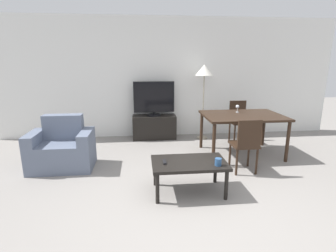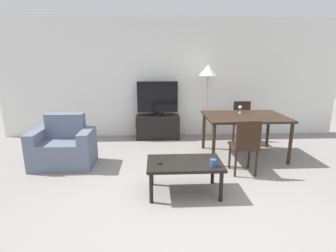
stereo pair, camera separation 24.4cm
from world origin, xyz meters
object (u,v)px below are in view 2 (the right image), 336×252
at_px(remote_primary, 160,162).
at_px(armchair, 64,148).
at_px(floor_lamp, 208,74).
at_px(tv, 158,99).
at_px(coffee_table, 184,165).
at_px(tv_stand, 158,127).
at_px(dining_table, 245,120).
at_px(wine_glass_left, 240,108).
at_px(dining_chair_far, 243,120).
at_px(cup_white_near, 213,163).
at_px(dining_chair_near, 245,144).

bearing_deg(remote_primary, armchair, 146.69).
bearing_deg(floor_lamp, tv, 173.99).
relative_size(armchair, coffee_table, 1.01).
bearing_deg(tv_stand, armchair, -136.57).
height_order(tv_stand, coffee_table, tv_stand).
relative_size(tv_stand, coffee_table, 0.98).
height_order(dining_table, floor_lamp, floor_lamp).
xyz_separation_m(tv, wine_glass_left, (1.56, -1.00, -0.04)).
bearing_deg(dining_table, tv_stand, 142.27).
bearing_deg(tv_stand, remote_primary, -90.07).
relative_size(armchair, dining_chair_far, 1.13).
bearing_deg(dining_table, dining_chair_far, 72.95).
bearing_deg(wine_glass_left, cup_white_near, -116.76).
xyz_separation_m(cup_white_near, wine_glass_left, (0.89, 1.76, 0.38)).
relative_size(dining_chair_far, remote_primary, 5.93).
bearing_deg(remote_primary, dining_table, 40.70).
distance_m(dining_chair_near, floor_lamp, 2.17).
bearing_deg(armchair, remote_primary, -33.31).
height_order(armchair, dining_table, armchair).
bearing_deg(tv, dining_table, -37.67).
bearing_deg(dining_chair_near, cup_white_near, -132.86).
distance_m(dining_table, wine_glass_left, 0.29).
distance_m(coffee_table, dining_table, 1.88).
xyz_separation_m(tv_stand, dining_chair_near, (1.33, -2.05, 0.24)).
bearing_deg(remote_primary, cup_white_near, -14.06).
height_order(coffee_table, dining_table, dining_table).
distance_m(armchair, dining_chair_near, 3.00).
height_order(dining_table, remote_primary, dining_table).
height_order(dining_chair_far, remote_primary, dining_chair_far).
bearing_deg(floor_lamp, wine_glass_left, -62.38).
bearing_deg(dining_chair_near, tv_stand, 122.99).
height_order(dining_chair_near, dining_chair_far, same).
height_order(tv_stand, floor_lamp, floor_lamp).
relative_size(dining_chair_far, cup_white_near, 9.15).
distance_m(dining_chair_near, dining_chair_far, 1.73).
relative_size(armchair, wine_glass_left, 6.87).
height_order(coffee_table, wine_glass_left, wine_glass_left).
height_order(coffee_table, floor_lamp, floor_lamp).
bearing_deg(dining_chair_near, dining_chair_far, 72.95).
bearing_deg(wine_glass_left, dining_chair_near, -102.31).
xyz_separation_m(floor_lamp, remote_primary, (-1.10, -2.47, -1.02)).
distance_m(dining_table, remote_primary, 2.11).
height_order(dining_chair_far, wine_glass_left, wine_glass_left).
xyz_separation_m(dining_chair_near, floor_lamp, (-0.23, 1.93, 0.97)).
xyz_separation_m(armchair, dining_chair_near, (2.95, -0.52, 0.19)).
xyz_separation_m(coffee_table, cup_white_near, (0.34, -0.17, 0.10)).
distance_m(tv, remote_primary, 2.63).
height_order(tv, coffee_table, tv).
distance_m(dining_chair_far, wine_glass_left, 0.76).
bearing_deg(coffee_table, floor_lamp, 72.66).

